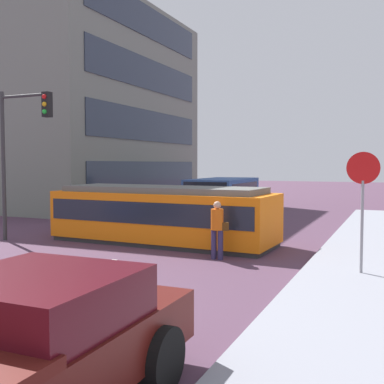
# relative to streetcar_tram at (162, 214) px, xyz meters

# --- Properties ---
(ground_plane) EXTENTS (120.00, 120.00, 0.00)m
(ground_plane) POSITION_rel_streetcar_tram_xyz_m (0.09, -0.33, -1.01)
(ground_plane) COLOR #503449
(sidewalk_curb_right) EXTENTS (3.20, 36.00, 0.14)m
(sidewalk_curb_right) POSITION_rel_streetcar_tram_xyz_m (6.89, -4.33, -0.94)
(sidewalk_curb_right) COLOR gray
(sidewalk_curb_right) RESTS_ON ground
(lane_stripe_2) EXTENTS (0.16, 2.40, 0.01)m
(lane_stripe_2) POSITION_rel_streetcar_tram_xyz_m (0.09, -4.33, -1.01)
(lane_stripe_2) COLOR silver
(lane_stripe_2) RESTS_ON ground
(lane_stripe_3) EXTENTS (0.16, 2.40, 0.01)m
(lane_stripe_3) POSITION_rel_streetcar_tram_xyz_m (0.09, 6.00, -1.01)
(lane_stripe_3) COLOR silver
(lane_stripe_3) RESTS_ON ground
(lane_stripe_4) EXTENTS (0.16, 2.40, 0.01)m
(lane_stripe_4) POSITION_rel_streetcar_tram_xyz_m (0.09, 12.00, -1.01)
(lane_stripe_4) COLOR silver
(lane_stripe_4) RESTS_ON ground
(corner_building) EXTENTS (15.17, 15.57, 12.80)m
(corner_building) POSITION_rel_streetcar_tram_xyz_m (-14.55, 11.77, 5.39)
(corner_building) COLOR slate
(corner_building) RESTS_ON ground
(streetcar_tram) EXTENTS (7.94, 2.88, 1.96)m
(streetcar_tram) POSITION_rel_streetcar_tram_xyz_m (0.00, 0.00, 0.00)
(streetcar_tram) COLOR orange
(streetcar_tram) RESTS_ON ground
(city_bus) EXTENTS (2.61, 5.40, 1.94)m
(city_bus) POSITION_rel_streetcar_tram_xyz_m (-1.16, 9.29, 0.10)
(city_bus) COLOR #335494
(city_bus) RESTS_ON ground
(pedestrian_crossing) EXTENTS (0.51, 0.36, 1.67)m
(pedestrian_crossing) POSITION_rel_streetcar_tram_xyz_m (2.74, -1.88, -0.07)
(pedestrian_crossing) COLOR #31284D
(pedestrian_crossing) RESTS_ON ground
(pickup_truck_parked) EXTENTS (2.30, 5.01, 1.55)m
(pickup_truck_parked) POSITION_rel_streetcar_tram_xyz_m (3.89, -10.98, -0.21)
(pickup_truck_parked) COLOR #50140F
(pickup_truck_parked) RESTS_ON ground
(parked_sedan_mid) EXTENTS (2.10, 4.48, 1.19)m
(parked_sedan_mid) POSITION_rel_streetcar_tram_xyz_m (-4.82, 3.96, -0.39)
(parked_sedan_mid) COLOR #AC1921
(parked_sedan_mid) RESTS_ON ground
(parked_sedan_far) EXTENTS (2.00, 4.52, 1.19)m
(parked_sedan_far) POSITION_rel_streetcar_tram_xyz_m (-4.84, 10.70, -0.39)
(parked_sedan_far) COLOR silver
(parked_sedan_far) RESTS_ON ground
(stop_sign) EXTENTS (0.76, 0.07, 2.88)m
(stop_sign) POSITION_rel_streetcar_tram_xyz_m (6.67, -2.62, 1.18)
(stop_sign) COLOR gray
(stop_sign) RESTS_ON sidewalk_curb_right
(traffic_light_mast) EXTENTS (2.22, 0.33, 5.28)m
(traffic_light_mast) POSITION_rel_streetcar_tram_xyz_m (-4.62, -1.76, 2.63)
(traffic_light_mast) COLOR #333333
(traffic_light_mast) RESTS_ON ground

